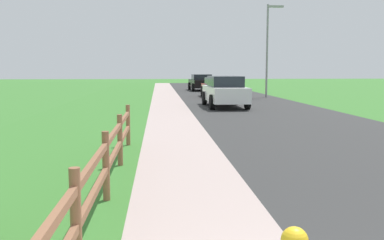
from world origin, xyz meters
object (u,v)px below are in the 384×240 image
(parked_suv_white, at_px, (225,91))
(street_lamp, at_px, (269,43))
(parked_car_red, at_px, (217,87))
(parked_car_black, at_px, (201,82))

(parked_suv_white, bearing_deg, street_lamp, 60.47)
(parked_car_red, relative_size, parked_car_black, 1.00)
(parked_car_black, relative_size, street_lamp, 0.75)
(street_lamp, bearing_deg, parked_car_red, 176.76)
(parked_car_red, xyz_separation_m, parked_car_black, (-0.18, 9.93, 0.04))
(parked_suv_white, distance_m, street_lamp, 9.15)
(street_lamp, bearing_deg, parked_car_black, 110.40)
(parked_suv_white, bearing_deg, parked_car_red, 85.08)
(parked_suv_white, xyz_separation_m, parked_car_red, (0.66, 7.72, -0.11))
(parked_car_black, bearing_deg, parked_car_red, -88.98)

